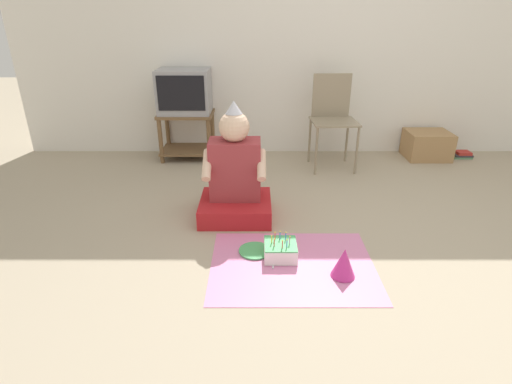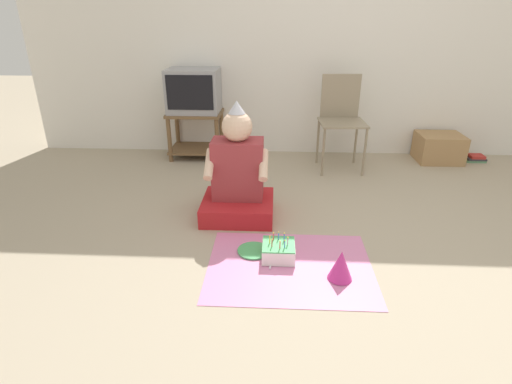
# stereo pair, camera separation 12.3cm
# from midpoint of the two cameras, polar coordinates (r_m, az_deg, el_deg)

# --- Properties ---
(ground_plane) EXTENTS (16.00, 16.00, 0.00)m
(ground_plane) POSITION_cam_midpoint_polar(r_m,az_deg,el_deg) (2.62, 16.24, -9.81)
(ground_plane) COLOR tan
(wall_back) EXTENTS (6.40, 0.06, 2.55)m
(wall_back) POSITION_cam_midpoint_polar(r_m,az_deg,el_deg) (4.39, 11.84, 21.70)
(wall_back) COLOR white
(wall_back) RESTS_ON ground_plane
(tv_stand) EXTENTS (0.56, 0.42, 0.49)m
(tv_stand) POSITION_cam_midpoint_polar(r_m,az_deg,el_deg) (4.33, -7.73, 8.70)
(tv_stand) COLOR brown
(tv_stand) RESTS_ON ground_plane
(tv) EXTENTS (0.52, 0.41, 0.43)m
(tv) POSITION_cam_midpoint_polar(r_m,az_deg,el_deg) (4.25, -8.05, 14.14)
(tv) COLOR #99999E
(tv) RESTS_ON tv_stand
(folding_chair) EXTENTS (0.45, 0.43, 0.90)m
(folding_chair) POSITION_cam_midpoint_polar(r_m,az_deg,el_deg) (4.04, 12.95, 10.70)
(folding_chair) COLOR gray
(folding_chair) RESTS_ON ground_plane
(cardboard_box_stack) EXTENTS (0.44, 0.38, 0.29)m
(cardboard_box_stack) POSITION_cam_midpoint_polar(r_m,az_deg,el_deg) (4.64, 25.35, 5.74)
(cardboard_box_stack) COLOR #A87F51
(cardboard_box_stack) RESTS_ON ground_plane
(book_pile) EXTENTS (0.20, 0.13, 0.07)m
(book_pile) POSITION_cam_midpoint_polar(r_m,az_deg,el_deg) (4.84, 29.51, 4.20)
(book_pile) COLOR #60936B
(book_pile) RESTS_ON ground_plane
(person_seated) EXTENTS (0.53, 0.48, 0.87)m
(person_seated) POSITION_cam_midpoint_polar(r_m,az_deg,el_deg) (2.98, -1.44, 1.86)
(person_seated) COLOR red
(person_seated) RESTS_ON ground_plane
(party_cloth) EXTENTS (1.01, 0.78, 0.01)m
(party_cloth) POSITION_cam_midpoint_polar(r_m,az_deg,el_deg) (2.51, 6.26, -10.50)
(party_cloth) COLOR pink
(party_cloth) RESTS_ON ground_plane
(birthday_cake) EXTENTS (0.20, 0.20, 0.16)m
(birthday_cake) POSITION_cam_midpoint_polar(r_m,az_deg,el_deg) (2.55, 4.63, -8.36)
(birthday_cake) COLOR white
(birthday_cake) RESTS_ON party_cloth
(party_hat_blue) EXTENTS (0.14, 0.14, 0.18)m
(party_hat_blue) POSITION_cam_midpoint_polar(r_m,az_deg,el_deg) (2.40, 13.49, -10.14)
(party_hat_blue) COLOR #CC338C
(party_hat_blue) RESTS_ON party_cloth
(paper_plate) EXTENTS (0.21, 0.21, 0.01)m
(paper_plate) POSITION_cam_midpoint_polar(r_m,az_deg,el_deg) (2.63, 1.00, -8.37)
(paper_plate) COLOR #4CB266
(paper_plate) RESTS_ON party_cloth
(plastic_spoon_near) EXTENTS (0.04, 0.15, 0.01)m
(plastic_spoon_near) POSITION_cam_midpoint_polar(r_m,az_deg,el_deg) (2.55, 3.65, -9.52)
(plastic_spoon_near) COLOR white
(plastic_spoon_near) RESTS_ON party_cloth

